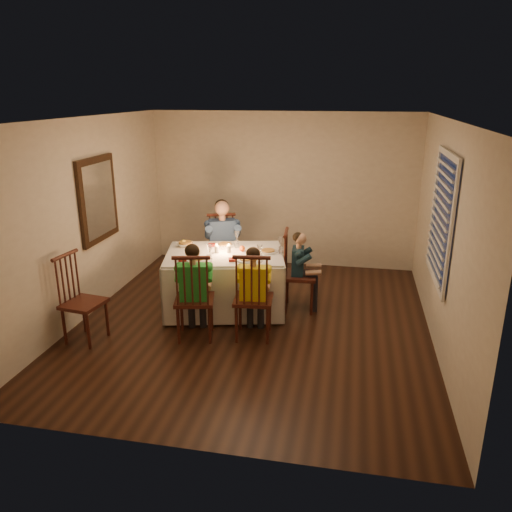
% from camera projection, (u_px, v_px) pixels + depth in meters
% --- Properties ---
extents(ground, '(5.00, 5.00, 0.00)m').
position_uv_depth(ground, '(253.00, 323.00, 6.57)').
color(ground, black).
rests_on(ground, ground).
extents(wall_left, '(0.02, 5.00, 2.60)m').
position_uv_depth(wall_left, '(86.00, 219.00, 6.58)').
color(wall_left, beige).
rests_on(wall_left, ground).
extents(wall_right, '(0.02, 5.00, 2.60)m').
position_uv_depth(wall_right, '(444.00, 237.00, 5.75)').
color(wall_right, beige).
rests_on(wall_right, ground).
extents(wall_back, '(4.50, 0.02, 2.60)m').
position_uv_depth(wall_back, '(282.00, 190.00, 8.49)').
color(wall_back, beige).
rests_on(wall_back, ground).
extents(ceiling, '(5.00, 5.00, 0.00)m').
position_uv_depth(ceiling, '(253.00, 119.00, 5.75)').
color(ceiling, white).
rests_on(ceiling, wall_back).
extents(dining_table, '(1.80, 1.46, 0.80)m').
position_uv_depth(dining_table, '(225.00, 269.00, 6.81)').
color(dining_table, silver).
rests_on(dining_table, ground).
extents(chair_adult, '(0.58, 0.57, 1.13)m').
position_uv_depth(chair_adult, '(224.00, 286.00, 7.81)').
color(chair_adult, '#39180F').
rests_on(chair_adult, ground).
extents(chair_near_left, '(0.55, 0.53, 1.13)m').
position_uv_depth(chair_near_left, '(196.00, 337.00, 6.20)').
color(chair_near_left, '#39180F').
rests_on(chair_near_left, ground).
extents(chair_near_right, '(0.50, 0.48, 1.13)m').
position_uv_depth(chair_near_right, '(253.00, 336.00, 6.21)').
color(chair_near_right, '#39180F').
rests_on(chair_near_right, ground).
extents(chair_end, '(0.47, 0.49, 1.13)m').
position_uv_depth(chair_end, '(299.00, 308.00, 7.01)').
color(chair_end, '#39180F').
rests_on(chair_end, ground).
extents(chair_extra, '(0.49, 0.51, 1.10)m').
position_uv_depth(chair_extra, '(88.00, 340.00, 6.13)').
color(chair_extra, '#39180F').
rests_on(chair_extra, ground).
extents(adult, '(0.65, 0.63, 1.37)m').
position_uv_depth(adult, '(224.00, 286.00, 7.81)').
color(adult, '#32547D').
rests_on(adult, ground).
extents(child_green, '(0.52, 0.49, 1.22)m').
position_uv_depth(child_green, '(196.00, 337.00, 6.20)').
color(child_green, green).
rests_on(child_green, ground).
extents(child_yellow, '(0.45, 0.42, 1.17)m').
position_uv_depth(child_yellow, '(253.00, 336.00, 6.21)').
color(child_yellow, yellow).
rests_on(child_yellow, ground).
extents(child_teal, '(0.37, 0.40, 1.11)m').
position_uv_depth(child_teal, '(299.00, 308.00, 7.01)').
color(child_teal, '#172E3A').
rests_on(child_teal, ground).
extents(setting_adult, '(0.31, 0.31, 0.02)m').
position_uv_depth(setting_adult, '(225.00, 245.00, 7.04)').
color(setting_adult, silver).
rests_on(setting_adult, dining_table).
extents(setting_green, '(0.31, 0.31, 0.02)m').
position_uv_depth(setting_green, '(196.00, 260.00, 6.42)').
color(setting_green, silver).
rests_on(setting_green, dining_table).
extents(setting_yellow, '(0.31, 0.31, 0.02)m').
position_uv_depth(setting_yellow, '(247.00, 260.00, 6.42)').
color(setting_yellow, silver).
rests_on(setting_yellow, dining_table).
extents(setting_teal, '(0.31, 0.31, 0.02)m').
position_uv_depth(setting_teal, '(268.00, 251.00, 6.76)').
color(setting_teal, silver).
rests_on(setting_teal, dining_table).
extents(candle_left, '(0.06, 0.06, 0.10)m').
position_uv_depth(candle_left, '(217.00, 249.00, 6.72)').
color(candle_left, silver).
rests_on(candle_left, dining_table).
extents(candle_right, '(0.06, 0.06, 0.10)m').
position_uv_depth(candle_right, '(229.00, 249.00, 6.73)').
color(candle_right, silver).
rests_on(candle_right, dining_table).
extents(squash, '(0.09, 0.09, 0.09)m').
position_uv_depth(squash, '(183.00, 243.00, 7.02)').
color(squash, gold).
rests_on(squash, dining_table).
extents(orange_fruit, '(0.08, 0.08, 0.08)m').
position_uv_depth(orange_fruit, '(242.00, 249.00, 6.79)').
color(orange_fruit, orange).
rests_on(orange_fruit, dining_table).
extents(serving_bowl, '(0.25, 0.25, 0.06)m').
position_uv_depth(serving_bowl, '(185.00, 245.00, 7.00)').
color(serving_bowl, silver).
rests_on(serving_bowl, dining_table).
extents(wall_mirror, '(0.06, 0.95, 1.15)m').
position_uv_depth(wall_mirror, '(98.00, 200.00, 6.79)').
color(wall_mirror, black).
rests_on(wall_mirror, wall_left).
extents(window_blinds, '(0.07, 1.34, 1.54)m').
position_uv_depth(window_blinds, '(441.00, 218.00, 5.79)').
color(window_blinds, black).
rests_on(window_blinds, wall_right).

